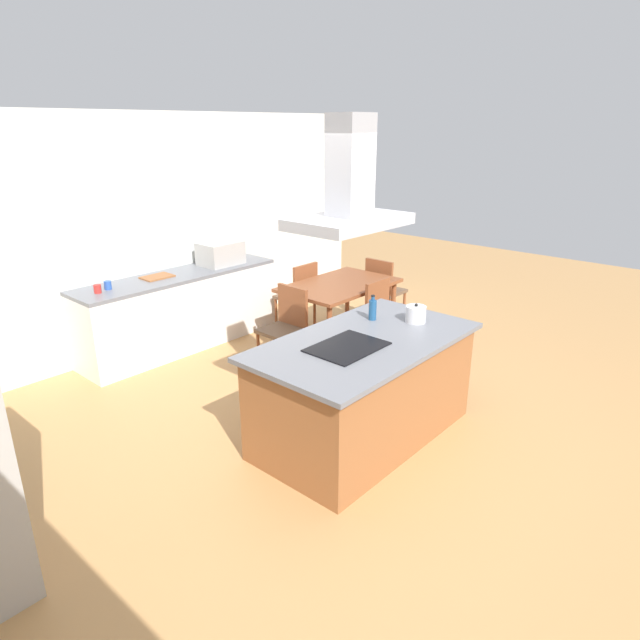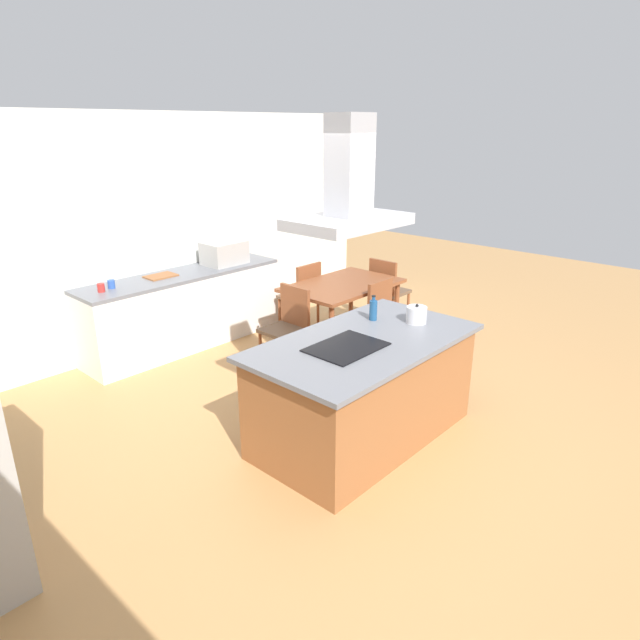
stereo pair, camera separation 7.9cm
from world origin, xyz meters
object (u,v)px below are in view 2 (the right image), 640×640
object	(u,v)px
cutting_board	(161,276)
coffee_mug_red	(101,288)
coffee_mug_blue	(111,284)
range_hood	(349,192)
chair_at_right_end	(387,287)
chair_facing_island	(387,315)
cooktop	(346,347)
tea_kettle	(417,315)
olive_oil_bottle	(373,310)
countertop_microwave	(224,253)
chair_at_left_end	(288,322)
chair_facing_back_wall	(303,292)
dining_table	(343,290)

from	to	relation	value
cutting_board	coffee_mug_red	bearing A→B (deg)	-175.04
coffee_mug_blue	range_hood	bearing A→B (deg)	-81.61
chair_at_right_end	chair_facing_island	bearing A→B (deg)	-143.99
cooktop	tea_kettle	xyz separation A→B (m)	(0.87, -0.08, 0.07)
coffee_mug_blue	range_hood	distance (m)	3.16
olive_oil_bottle	countertop_microwave	xyz separation A→B (m)	(0.41, 2.64, 0.04)
coffee_mug_blue	chair_at_left_end	bearing A→B (deg)	-46.65
cooktop	tea_kettle	size ratio (longest dim) A/B	2.58
countertop_microwave	coffee_mug_blue	size ratio (longest dim) A/B	5.56
coffee_mug_blue	chair_at_left_end	world-z (taller)	coffee_mug_blue
coffee_mug_red	chair_facing_back_wall	xyz separation A→B (m)	(2.35, -0.66, -0.44)
tea_kettle	chair_facing_island	xyz separation A→B (m)	(0.91, 0.96, -0.47)
cutting_board	chair_at_right_end	xyz separation A→B (m)	(2.51, -1.39, -0.40)
coffee_mug_blue	countertop_microwave	bearing A→B (deg)	-1.18
coffee_mug_blue	chair_at_right_end	distance (m)	3.44
countertop_microwave	chair_facing_island	size ratio (longest dim) A/B	0.56
chair_at_right_end	chair_facing_island	xyz separation A→B (m)	(-0.92, -0.67, 0.00)
cooktop	tea_kettle	distance (m)	0.87
range_hood	chair_facing_back_wall	bearing A→B (deg)	51.13
cutting_board	chair_facing_island	distance (m)	2.63
chair_facing_island	chair_at_left_end	xyz separation A→B (m)	(-0.92, 0.67, 0.00)
chair_facing_back_wall	coffee_mug_blue	bearing A→B (deg)	162.31
coffee_mug_blue	cutting_board	bearing A→B (deg)	1.81
cutting_board	coffee_mug_blue	bearing A→B (deg)	-178.19
tea_kettle	chair_at_left_end	size ratio (longest dim) A/B	0.26
countertop_microwave	coffee_mug_blue	world-z (taller)	countertop_microwave
olive_oil_bottle	chair_facing_back_wall	bearing A→B (deg)	60.36
countertop_microwave	coffee_mug_blue	xyz separation A→B (m)	(-1.50, 0.03, -0.09)
range_hood	chair_at_left_end	bearing A→B (deg)	60.74
chair_facing_back_wall	chair_facing_island	bearing A→B (deg)	-90.00
tea_kettle	cutting_board	bearing A→B (deg)	102.83
cutting_board	chair_facing_back_wall	distance (m)	1.80
chair_facing_back_wall	olive_oil_bottle	bearing A→B (deg)	-119.64
olive_oil_bottle	range_hood	distance (m)	1.31
cooktop	chair_at_left_end	bearing A→B (deg)	60.74
coffee_mug_red	chair_facing_island	world-z (taller)	coffee_mug_red
cooktop	coffee_mug_blue	distance (m)	2.94
coffee_mug_blue	range_hood	world-z (taller)	range_hood
countertop_microwave	chair_facing_back_wall	size ratio (longest dim) A/B	0.56
tea_kettle	olive_oil_bottle	size ratio (longest dim) A/B	1.01
dining_table	chair_facing_island	distance (m)	0.68
cutting_board	dining_table	bearing A→B (deg)	-40.97
cutting_board	chair_facing_back_wall	world-z (taller)	cutting_board
cooktop	chair_at_right_end	size ratio (longest dim) A/B	0.67
cooktop	countertop_microwave	distance (m)	3.07
dining_table	coffee_mug_red	bearing A→B (deg)	150.57
cutting_board	chair_at_right_end	distance (m)	2.90
coffee_mug_blue	chair_facing_island	xyz separation A→B (m)	(2.21, -2.03, -0.44)
coffee_mug_red	chair_at_left_end	world-z (taller)	coffee_mug_red
countertop_microwave	cutting_board	xyz separation A→B (m)	(-0.89, 0.05, -0.13)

